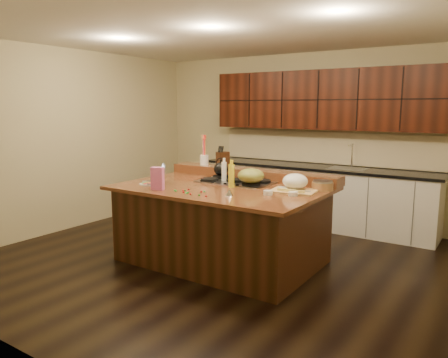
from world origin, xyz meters
The scene contains 35 objects.
room centered at (0.00, 0.00, 1.35)m, with size 5.52×5.02×2.72m.
island centered at (0.00, 0.00, 0.46)m, with size 2.40×1.60×0.92m.
back_ledge centered at (0.00, 0.70, 0.98)m, with size 2.40×0.30×0.12m, color black.
cooktop centered at (0.00, 0.30, 0.94)m, with size 0.92×0.52×0.05m.
back_counter centered at (0.30, 2.23, 0.98)m, with size 3.70×0.66×2.40m.
kettle centered at (-0.30, 0.43, 1.05)m, with size 0.19×0.19×0.17m, color black.
green_bowl centered at (0.30, 0.17, 1.05)m, with size 0.31×0.31×0.17m, color olive.
laptop centered at (-0.75, -0.30, 0.98)m, with size 0.44×0.44×0.24m.
oil_bottle centered at (0.13, 0.01, 1.06)m, with size 0.07×0.07×0.27m, color yellow.
vinegar_bottle centered at (-0.15, 0.28, 1.04)m, with size 0.06×0.06×0.25m, color silver.
wooden_tray centered at (0.84, 0.20, 1.01)m, with size 0.53×0.42×0.20m.
ramekin_a centered at (0.69, -0.14, 0.94)m, with size 0.10×0.10×0.04m, color white.
ramekin_b centered at (0.94, -0.05, 0.94)m, with size 0.10×0.10×0.04m, color white.
ramekin_c centered at (0.73, 0.13, 0.94)m, with size 0.10×0.10×0.04m, color white.
strainer_bowl centered at (1.08, 0.43, 0.97)m, with size 0.24×0.24×0.09m, color #996B3F.
kitchen_timer centered at (0.37, -0.40, 0.96)m, with size 0.08×0.08×0.07m, color silver.
pink_bag centered at (-0.48, -0.58, 1.05)m, with size 0.14×0.07×0.26m, color #D463AA.
candy_plate centered at (-0.82, -0.40, 0.93)m, with size 0.18×0.18×0.01m, color white.
package_box centered at (-0.85, -0.13, 0.98)m, with size 0.09×0.06×0.13m, color #F1A955.
utensil_crock centered at (-0.77, 0.70, 1.11)m, with size 0.12×0.12×0.14m, color white.
knife_block centered at (-0.46, 0.70, 1.14)m, with size 0.10×0.17×0.20m, color black.
gumdrop_0 centered at (-0.12, -0.57, 0.93)m, with size 0.02×0.02×0.02m, color red.
gumdrop_1 centered at (0.05, -0.41, 0.93)m, with size 0.02×0.02×0.02m, color #198C26.
gumdrop_2 centered at (0.21, -0.60, 0.93)m, with size 0.02×0.02×0.02m, color red.
gumdrop_3 centered at (-0.06, -0.58, 0.93)m, with size 0.02×0.02×0.02m, color #198C26.
gumdrop_4 centered at (-0.18, -0.50, 0.93)m, with size 0.02×0.02×0.02m, color red.
gumdrop_5 centered at (-0.26, -0.54, 0.93)m, with size 0.02×0.02×0.02m, color #198C26.
gumdrop_6 centered at (-0.17, -0.41, 0.93)m, with size 0.02×0.02×0.02m, color red.
gumdrop_7 centered at (0.12, -0.60, 0.93)m, with size 0.02×0.02×0.02m, color #198C26.
gumdrop_8 centered at (0.03, -0.44, 0.93)m, with size 0.02×0.02×0.02m, color red.
gumdrop_9 centered at (-0.06, -0.56, 0.93)m, with size 0.02×0.02×0.02m, color #198C26.
gumdrop_10 centered at (0.03, -0.44, 0.93)m, with size 0.02×0.02×0.02m, color red.
gumdrop_11 centered at (-0.23, -0.56, 0.93)m, with size 0.02×0.02×0.02m, color #198C26.
gumdrop_12 centered at (0.00, -0.60, 0.93)m, with size 0.02×0.02×0.02m, color red.
gumdrop_13 centered at (-0.16, -0.49, 0.93)m, with size 0.02×0.02×0.02m, color #198C26.
Camera 1 is at (2.84, -4.20, 1.85)m, focal length 35.00 mm.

